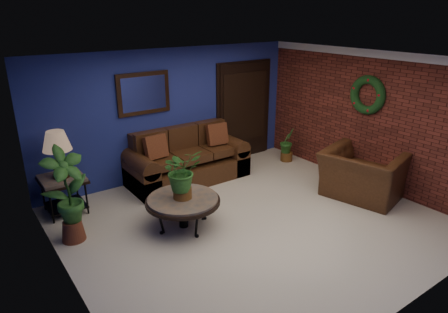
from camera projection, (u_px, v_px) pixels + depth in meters
floor at (252, 222)px, 6.32m from camera, size 5.50×5.50×0.00m
wall_back at (173, 113)px, 7.80m from camera, size 5.50×0.04×2.50m
wall_left at (62, 194)px, 4.39m from camera, size 0.04×5.00×2.50m
wall_right_brick at (369, 119)px, 7.39m from camera, size 0.04×5.00×2.50m
ceiling at (257, 61)px, 5.46m from camera, size 5.50×5.00×0.02m
crown_molding at (376, 54)px, 6.96m from camera, size 0.03×5.00×0.14m
wall_mirror at (144, 93)px, 7.28m from camera, size 1.02×0.06×0.77m
closet_door at (244, 111)px, 8.80m from camera, size 1.44×0.06×2.18m
wreath at (368, 95)px, 7.24m from camera, size 0.16×0.72×0.72m
sofa at (186, 163)px, 7.81m from camera, size 2.31×1.00×1.04m
coffee_table at (183, 201)px, 6.04m from camera, size 1.14×1.14×0.49m
end_table at (63, 185)px, 6.47m from camera, size 0.69×0.69×0.63m
table_lamp at (57, 149)px, 6.25m from camera, size 0.44×0.44×0.74m
side_chair at (195, 150)px, 7.90m from camera, size 0.42×0.42×0.98m
armchair at (362, 175)px, 7.02m from camera, size 1.43×1.55×0.85m
coffee_plant at (182, 172)px, 5.87m from camera, size 0.59×0.52×0.77m
floor_plant at (287, 144)px, 8.75m from camera, size 0.35×0.29×0.75m
tall_plant at (67, 192)px, 5.56m from camera, size 0.71×0.57×1.43m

